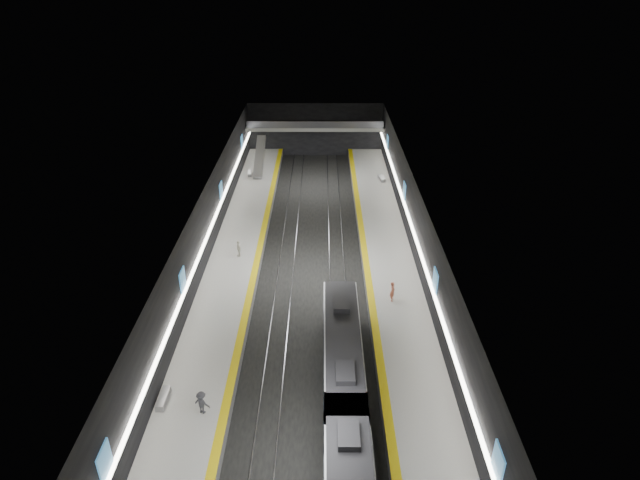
{
  "coord_description": "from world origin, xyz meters",
  "views": [
    {
      "loc": [
        1.03,
        -43.39,
        27.29
      ],
      "look_at": [
        0.83,
        3.36,
        2.2
      ],
      "focal_mm": 30.0,
      "sensor_mm": 36.0,
      "label": 1
    }
  ],
  "objects_px": {
    "bench_left_far": "(250,173)",
    "escalator": "(260,157)",
    "passenger_right_a": "(392,291)",
    "passenger_left_b": "(202,403)",
    "train": "(346,425)",
    "passenger_left_a": "(239,249)",
    "bench_left_near": "(163,399)",
    "bench_right_far": "(381,178)"
  },
  "relations": [
    {
      "from": "passenger_right_a",
      "to": "passenger_left_b",
      "type": "bearing_deg",
      "value": 140.63
    },
    {
      "from": "escalator",
      "to": "passenger_left_b",
      "type": "relative_size",
      "value": 4.74
    },
    {
      "from": "bench_left_far",
      "to": "passenger_left_a",
      "type": "relative_size",
      "value": 1.03
    },
    {
      "from": "bench_left_far",
      "to": "escalator",
      "type": "bearing_deg",
      "value": 48.8
    },
    {
      "from": "bench_left_far",
      "to": "bench_right_far",
      "type": "relative_size",
      "value": 0.91
    },
    {
      "from": "bench_left_far",
      "to": "passenger_left_a",
      "type": "bearing_deg",
      "value": -93.27
    },
    {
      "from": "bench_left_near",
      "to": "passenger_left_a",
      "type": "height_order",
      "value": "passenger_left_a"
    },
    {
      "from": "escalator",
      "to": "bench_left_far",
      "type": "xyz_separation_m",
      "value": [
        -1.23,
        -1.84,
        -1.69
      ]
    },
    {
      "from": "escalator",
      "to": "bench_left_far",
      "type": "distance_m",
      "value": 2.78
    },
    {
      "from": "passenger_left_a",
      "to": "passenger_left_b",
      "type": "xyz_separation_m",
      "value": [
        0.45,
        -20.35,
        -0.01
      ]
    },
    {
      "from": "passenger_left_b",
      "to": "escalator",
      "type": "bearing_deg",
      "value": -67.41
    },
    {
      "from": "train",
      "to": "bench_left_far",
      "type": "xyz_separation_m",
      "value": [
        -11.23,
        44.46,
        -0.98
      ]
    },
    {
      "from": "escalator",
      "to": "passenger_left_b",
      "type": "bearing_deg",
      "value": -88.94
    },
    {
      "from": "escalator",
      "to": "passenger_right_a",
      "type": "height_order",
      "value": "escalator"
    },
    {
      "from": "passenger_left_a",
      "to": "passenger_left_b",
      "type": "height_order",
      "value": "passenger_left_a"
    },
    {
      "from": "bench_left_near",
      "to": "bench_left_far",
      "type": "height_order",
      "value": "bench_left_near"
    },
    {
      "from": "bench_right_far",
      "to": "escalator",
      "type": "bearing_deg",
      "value": 156.57
    },
    {
      "from": "train",
      "to": "passenger_right_a",
      "type": "bearing_deg",
      "value": 73.08
    },
    {
      "from": "train",
      "to": "passenger_left_a",
      "type": "height_order",
      "value": "train"
    },
    {
      "from": "passenger_right_a",
      "to": "passenger_left_b",
      "type": "distance_m",
      "value": 18.78
    },
    {
      "from": "bench_right_far",
      "to": "passenger_left_a",
      "type": "bearing_deg",
      "value": -139.27
    },
    {
      "from": "bench_right_far",
      "to": "passenger_right_a",
      "type": "height_order",
      "value": "passenger_right_a"
    },
    {
      "from": "train",
      "to": "bench_left_near",
      "type": "relative_size",
      "value": 13.95
    },
    {
      "from": "bench_left_near",
      "to": "bench_left_far",
      "type": "xyz_separation_m",
      "value": [
        0.77,
        41.35,
        -0.03
      ]
    },
    {
      "from": "passenger_right_a",
      "to": "bench_left_near",
      "type": "bearing_deg",
      "value": 133.21
    },
    {
      "from": "escalator",
      "to": "passenger_right_a",
      "type": "relative_size",
      "value": 4.46
    },
    {
      "from": "train",
      "to": "bench_left_near",
      "type": "xyz_separation_m",
      "value": [
        -12.0,
        3.12,
        -0.96
      ]
    },
    {
      "from": "train",
      "to": "passenger_left_a",
      "type": "relative_size",
      "value": 16.13
    },
    {
      "from": "passenger_right_a",
      "to": "escalator",
      "type": "bearing_deg",
      "value": 32.52
    },
    {
      "from": "train",
      "to": "passenger_right_a",
      "type": "relative_size",
      "value": 15.32
    },
    {
      "from": "bench_left_far",
      "to": "passenger_right_a",
      "type": "relative_size",
      "value": 0.98
    },
    {
      "from": "bench_right_far",
      "to": "passenger_left_a",
      "type": "xyz_separation_m",
      "value": [
        -15.96,
        -20.17,
        0.61
      ]
    },
    {
      "from": "passenger_left_a",
      "to": "passenger_left_b",
      "type": "bearing_deg",
      "value": -22.3
    },
    {
      "from": "passenger_right_a",
      "to": "passenger_left_a",
      "type": "bearing_deg",
      "value": 69.62
    },
    {
      "from": "bench_right_far",
      "to": "bench_left_near",
      "type": "bearing_deg",
      "value": -125.78
    },
    {
      "from": "bench_right_far",
      "to": "passenger_right_a",
      "type": "relative_size",
      "value": 1.08
    },
    {
      "from": "bench_right_far",
      "to": "passenger_left_b",
      "type": "height_order",
      "value": "passenger_left_b"
    },
    {
      "from": "passenger_left_a",
      "to": "passenger_right_a",
      "type": "bearing_deg",
      "value": 38.44
    },
    {
      "from": "escalator",
      "to": "bench_left_far",
      "type": "relative_size",
      "value": 4.55
    },
    {
      "from": "train",
      "to": "passenger_right_a",
      "type": "xyz_separation_m",
      "value": [
        4.55,
        14.96,
        -0.3
      ]
    },
    {
      "from": "passenger_left_b",
      "to": "bench_left_near",
      "type": "bearing_deg",
      "value": 2.61
    },
    {
      "from": "escalator",
      "to": "bench_right_far",
      "type": "distance_m",
      "value": 16.81
    }
  ]
}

